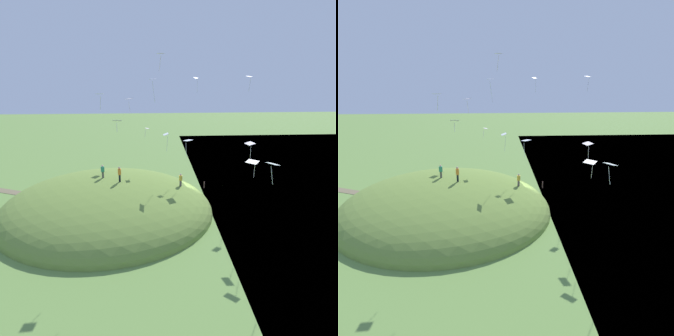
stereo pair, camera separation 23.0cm
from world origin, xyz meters
The scene contains 20 objects.
ground_plane centered at (0.00, 0.00, 0.00)m, with size 160.00×160.00×0.00m, color olive.
grass_hill centered at (10.61, 2.48, 0.00)m, with size 25.71×24.12×7.95m, color olive.
dirt_path centered at (25.73, -4.67, 0.02)m, with size 11.87×1.37×0.04m, color #6F6347.
person_walking_path centered at (11.06, 1.34, 4.97)m, with size 0.45×0.45×1.63m.
person_on_hilltop centered at (8.89, 2.80, 5.11)m, with size 0.51×0.51×1.84m.
person_watching_kites centered at (1.56, 1.74, 3.81)m, with size 0.59×0.59×1.60m.
kite_0 centered at (-5.20, 6.48, 9.23)m, with size 0.98×1.23×1.72m.
kite_1 centered at (9.32, 11.18, 14.72)m, with size 0.69×0.50×1.44m.
kite_2 centered at (-1.31, -7.12, 15.15)m, with size 0.77×0.75×2.01m.
kite_3 centered at (-5.20, 12.99, 9.00)m, with size 1.20×1.28×2.01m.
kite_4 centered at (5.62, -3.01, 9.08)m, with size 0.66×0.78×1.20m.
kite_5 centered at (8.18, -8.29, 12.36)m, with size 1.21×1.37×2.31m.
kite_6 centered at (-4.61, 9.52, 8.16)m, with size 1.35×1.34×1.73m.
kite_7 centered at (8.37, 7.54, 11.95)m, with size 0.91×0.65×1.22m.
kite_8 centered at (4.85, 7.29, 15.61)m, with size 0.68×0.83×2.21m.
kite_9 centered at (0.60, 0.63, 8.24)m, with size 1.30×1.25×2.06m.
kite_10 centered at (-8.14, -5.08, 15.50)m, with size 1.06×1.06×1.96m.
kite_11 centered at (3.99, 3.62, 18.07)m, with size 0.89×0.78×1.77m.
kite_12 centered at (3.35, 1.78, 9.23)m, with size 0.64×0.91×2.24m.
mooring_post centered at (-2.50, -4.36, 0.50)m, with size 0.14×0.14×1.00m, color brown.
Camera 2 is at (4.92, 37.98, 17.08)m, focal length 33.66 mm.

